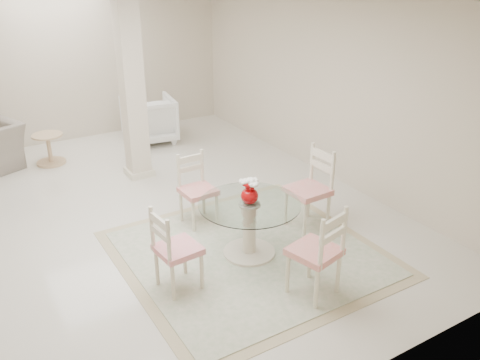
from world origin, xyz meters
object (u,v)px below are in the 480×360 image
dining_chair_north (195,184)px  dining_chair_south (321,247)px  column (132,89)px  dining_chair_west (172,244)px  dining_chair_east (313,183)px  armchair_white (149,119)px  side_table (50,150)px  red_vase (250,191)px  dining_table (249,229)px

dining_chair_north → dining_chair_south: dining_chair_south is taller
column → dining_chair_west: column is taller
dining_chair_east → dining_chair_south: (-0.84, -1.17, -0.02)m
dining_chair_west → column: bearing=-19.7°
armchair_white → side_table: 1.81m
dining_chair_west → armchair_white: (1.48, 4.31, -0.12)m
dining_chair_north → side_table: 3.20m
dining_chair_south → side_table: bearing=-87.3°
dining_chair_north → red_vase: bearing=-82.9°
red_vase → dining_chair_east: dining_chair_east is taller
dining_chair_north → dining_table: bearing=-83.0°
dining_table → side_table: size_ratio=2.26×
dining_table → armchair_white: (0.48, 4.14, 0.08)m
dining_chair_east → dining_table: bearing=-83.2°
dining_chair_north → dining_chair_west: size_ratio=0.99×
column → dining_chair_east: column is taller
column → armchair_white: column is taller
dining_table → dining_chair_east: size_ratio=1.00×
dining_table → dining_chair_west: size_ratio=1.11×
red_vase → dining_chair_south: 1.04m
column → dining_chair_south: size_ratio=2.48×
dining_chair_north → dining_chair_west: 1.44m
dining_table → column: bearing=95.1°
armchair_white → side_table: (-1.79, -0.17, -0.18)m
dining_chair_east → armchair_white: bearing=-174.7°
dining_table → dining_chair_south: bearing=-80.1°
dining_table → dining_chair_north: bearing=99.1°
column → dining_chair_north: (0.09, -1.79, -0.82)m
dining_chair_south → dining_chair_west: bearing=-49.4°
dining_chair_east → dining_chair_north: 1.44m
column → side_table: bearing=132.0°
dining_chair_west → dining_chair_south: dining_chair_south is taller
armchair_white → dining_chair_west: bearing=79.7°
dining_table → dining_chair_east: dining_chair_east is taller
red_vase → dining_chair_west: dining_chair_west is taller
column → side_table: (-1.06, 1.18, -1.12)m
dining_table → dining_chair_east: 1.06m
armchair_white → side_table: bearing=14.1°
dining_chair_north → dining_chair_west: dining_chair_west is taller
dining_table → red_vase: bearing=-18.4°
dining_table → armchair_white: 4.17m
dining_chair_north → column: bearing=90.7°
column → armchair_white: size_ratio=3.02×
dining_table → side_table: 4.18m
dining_chair_west → armchair_white: 4.56m
dining_chair_north → dining_chair_east: bearing=-37.8°
dining_chair_north → dining_chair_south: size_ratio=0.92×
column → dining_chair_north: size_ratio=2.70×
dining_chair_west → dining_table: bearing=-86.1°
column → dining_chair_west: 3.16m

